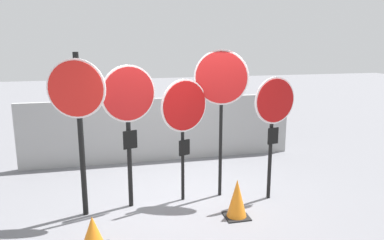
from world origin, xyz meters
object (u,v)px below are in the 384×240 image
Objects in this scene: stop_sign_0 at (78,106)px; stop_sign_1 at (129,108)px; stop_sign_4 at (274,111)px; stop_sign_3 at (221,87)px; traffic_cone_1 at (237,199)px; traffic_cone_0 at (93,234)px; stop_sign_2 at (184,113)px.

stop_sign_0 reaches higher than stop_sign_1.
stop_sign_0 reaches higher than stop_sign_4.
stop_sign_3 is 4.13× the size of traffic_cone_1.
traffic_cone_1 is at bearing -42.64° from stop_sign_1.
stop_sign_4 is (0.82, -0.31, -0.39)m from stop_sign_3.
traffic_cone_1 is (2.15, 0.48, 0.06)m from traffic_cone_0.
stop_sign_0 is 2.29m from stop_sign_3.
stop_sign_0 is at bearing 166.52° from stop_sign_4.
stop_sign_3 is at bearing 91.82° from traffic_cone_1.
stop_sign_4 is 1.56m from traffic_cone_1.
stop_sign_0 is 1.09× the size of stop_sign_1.
stop_sign_3 reaches higher than stop_sign_1.
stop_sign_2 reaches higher than traffic_cone_1.
stop_sign_2 is 4.26× the size of traffic_cone_0.
stop_sign_2 is at bearing 22.87° from stop_sign_0.
stop_sign_1 reaches higher than stop_sign_4.
stop_sign_4 is at bearing 32.39° from traffic_cone_1.
stop_sign_0 is at bearing 165.67° from traffic_cone_1.
stop_sign_1 is at bearing -151.85° from stop_sign_3.
stop_sign_4 is at bearing 18.45° from traffic_cone_0.
stop_sign_2 is at bearing 40.18° from traffic_cone_0.
traffic_cone_1 is at bearing -159.55° from stop_sign_4.
stop_sign_1 is 1.10× the size of stop_sign_4.
stop_sign_3 is (2.28, 0.22, 0.18)m from stop_sign_0.
stop_sign_0 reaches higher than traffic_cone_0.
stop_sign_0 is 2.78m from traffic_cone_1.
stop_sign_2 is 1.48m from stop_sign_4.
traffic_cone_0 is at bearing -173.48° from stop_sign_4.
stop_sign_1 is at bearing 27.13° from stop_sign_0.
stop_sign_3 is at bearing 21.95° from stop_sign_0.
stop_sign_1 is 0.90m from stop_sign_2.
stop_sign_4 reaches higher than traffic_cone_0.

